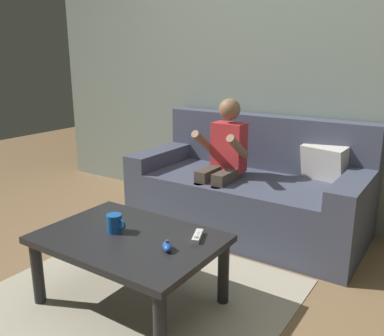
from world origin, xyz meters
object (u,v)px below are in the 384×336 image
(person_seated_on_couch, at_px, (223,159))
(coffee_mug, at_px, (115,223))
(nunchuk_blue, at_px, (167,246))
(game_remote_white_near_edge, at_px, (197,236))
(coffee_table, at_px, (129,246))
(couch, at_px, (250,192))

(person_seated_on_couch, relative_size, coffee_mug, 8.31)
(nunchuk_blue, bearing_deg, game_remote_white_near_edge, 74.90)
(nunchuk_blue, bearing_deg, coffee_mug, 177.09)
(person_seated_on_couch, height_order, nunchuk_blue, person_seated_on_couch)
(person_seated_on_couch, relative_size, coffee_table, 1.08)
(coffee_table, xyz_separation_m, game_remote_white_near_edge, (0.31, 0.17, 0.07))
(couch, relative_size, person_seated_on_couch, 1.71)
(coffee_mug, bearing_deg, game_remote_white_near_edge, 22.62)
(couch, distance_m, nunchuk_blue, 1.27)
(couch, distance_m, coffee_table, 1.24)
(game_remote_white_near_edge, distance_m, nunchuk_blue, 0.19)
(couch, bearing_deg, nunchuk_blue, -82.31)
(coffee_mug, bearing_deg, coffee_table, 0.44)
(game_remote_white_near_edge, height_order, nunchuk_blue, nunchuk_blue)
(coffee_table, height_order, coffee_mug, coffee_mug)
(nunchuk_blue, bearing_deg, coffee_table, 175.87)
(couch, bearing_deg, coffee_mug, -98.48)
(couch, relative_size, coffee_table, 1.84)
(person_seated_on_couch, relative_size, nunchuk_blue, 10.17)
(game_remote_white_near_edge, xyz_separation_m, nunchuk_blue, (-0.05, -0.19, 0.01))
(coffee_table, height_order, nunchuk_blue, nunchuk_blue)
(couch, height_order, coffee_mug, couch)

